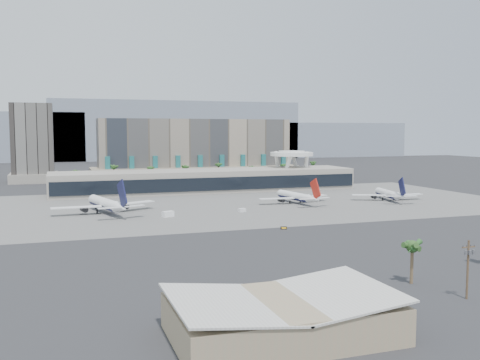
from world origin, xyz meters
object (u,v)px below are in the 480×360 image
object	(u,v)px
airliner_centre	(296,196)
service_vehicle_b	(242,210)
airliner_left	(106,204)
service_vehicle_a	(168,214)
taxiway_sign	(284,228)
airliner_right	(389,194)
utility_pole	(468,264)

from	to	relation	value
airliner_centre	service_vehicle_b	distance (m)	37.53
service_vehicle_b	airliner_left	bearing A→B (deg)	146.41
service_vehicle_a	service_vehicle_b	distance (m)	32.03
taxiway_sign	airliner_right	bearing A→B (deg)	52.73
service_vehicle_a	service_vehicle_b	bearing A→B (deg)	-18.51
airliner_left	service_vehicle_b	world-z (taller)	airliner_left
airliner_centre	airliner_right	size ratio (longest dim) A/B	1.04
airliner_centre	taxiway_sign	xyz separation A→B (m)	(-32.25, -59.95, -2.81)
utility_pole	airliner_left	world-z (taller)	airliner_left
utility_pole	airliner_centre	distance (m)	145.35
airliner_right	utility_pole	bearing A→B (deg)	-106.51
airliner_left	taxiway_sign	size ratio (longest dim) A/B	20.38
airliner_centre	service_vehicle_b	xyz separation A→B (m)	(-32.92, -17.84, -2.54)
airliner_centre	airliner_right	xyz separation A→B (m)	(47.42, -4.92, -0.09)
airliner_centre	service_vehicle_b	bearing A→B (deg)	-159.27
utility_pole	airliner_left	bearing A→B (deg)	112.88
airliner_right	taxiway_sign	bearing A→B (deg)	-133.15
service_vehicle_b	taxiway_sign	size ratio (longest dim) A/B	1.37
utility_pole	service_vehicle_a	bearing A→B (deg)	106.80
airliner_centre	airliner_right	distance (m)	47.68
taxiway_sign	airliner_centre	bearing A→B (deg)	79.82
airliner_left	service_vehicle_a	size ratio (longest dim) A/B	9.57
airliner_centre	airliner_right	world-z (taller)	airliner_centre
airliner_right	service_vehicle_a	size ratio (longest dim) A/B	7.86
airliner_left	utility_pole	bearing A→B (deg)	-81.16
airliner_left	airliner_centre	size ratio (longest dim) A/B	1.17
airliner_left	service_vehicle_b	xyz separation A→B (m)	(54.13, -15.18, -3.18)
airliner_right	taxiway_sign	distance (m)	96.87
utility_pole	service_vehicle_b	bearing A→B (deg)	92.25
service_vehicle_a	service_vehicle_b	size ratio (longest dim) A/B	1.56
utility_pole	taxiway_sign	xyz separation A→B (m)	(-4.24, 82.63, -6.65)
airliner_centre	taxiway_sign	distance (m)	68.13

